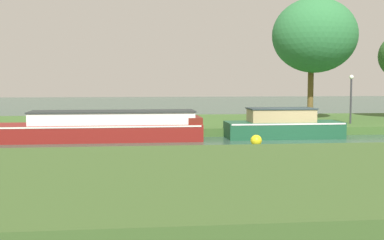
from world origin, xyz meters
TOP-DOWN VIEW (x-y plane):
  - ground_plane at (0.00, 0.00)m, footprint 120.00×120.00m
  - riverbank_far at (0.00, 7.00)m, footprint 72.00×10.00m
  - maroon_barge at (-9.06, 1.20)m, footprint 9.61×2.41m
  - forest_narrowboat at (-0.54, 1.20)m, footprint 5.54×1.88m
  - willow_tree_left at (2.90, 6.43)m, footprint 4.98×4.61m
  - lamp_post at (4.09, 3.95)m, footprint 0.24×0.24m
  - mooring_post_near at (1.27, 2.72)m, footprint 0.15×0.15m
  - channel_buoy at (-2.54, -1.61)m, footprint 0.48×0.48m

SIDE VIEW (x-z plane):
  - ground_plane at x=0.00m, z-range 0.00..0.00m
  - riverbank_far at x=0.00m, z-range 0.00..0.40m
  - channel_buoy at x=-2.54m, z-range 0.00..0.48m
  - forest_narrowboat at x=-0.54m, z-range -0.13..1.31m
  - maroon_barge at x=-9.06m, z-range -0.07..1.29m
  - mooring_post_near at x=1.27m, z-range 0.40..1.10m
  - lamp_post at x=4.09m, z-range 0.76..3.41m
  - willow_tree_left at x=2.90m, z-range 1.78..8.94m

